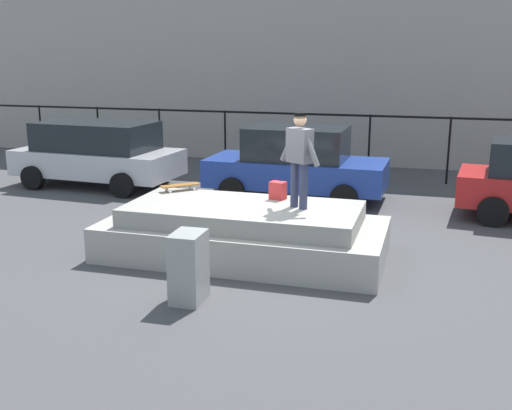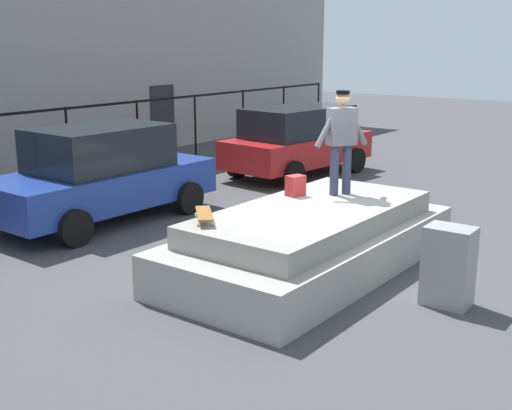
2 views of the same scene
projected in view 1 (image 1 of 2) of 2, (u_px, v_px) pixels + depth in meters
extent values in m
plane|color=#424244|center=(259.00, 258.00, 10.80)|extent=(60.00, 60.00, 0.00)
cube|color=#9E9B93|center=(243.00, 239.00, 10.86)|extent=(5.00, 2.37, 0.62)
cube|color=gray|center=(243.00, 214.00, 10.75)|extent=(4.10, 1.95, 0.32)
cylinder|color=#2D334C|center=(304.00, 186.00, 10.35)|extent=(0.14, 0.14, 0.80)
cylinder|color=#2D334C|center=(294.00, 184.00, 10.51)|extent=(0.14, 0.14, 0.80)
cube|color=#595960|center=(300.00, 146.00, 10.26)|extent=(0.50, 0.44, 0.58)
cylinder|color=#595960|center=(311.00, 149.00, 10.07)|extent=(0.37, 0.28, 0.58)
cylinder|color=#595960|center=(289.00, 145.00, 10.47)|extent=(0.37, 0.28, 0.58)
sphere|color=tan|center=(300.00, 120.00, 10.16)|extent=(0.22, 0.22, 0.22)
cylinder|color=black|center=(300.00, 114.00, 10.13)|extent=(0.29, 0.29, 0.05)
cube|color=brown|center=(180.00, 185.00, 11.82)|extent=(0.69, 0.69, 0.02)
cylinder|color=silver|center=(194.00, 189.00, 11.87)|extent=(0.06, 0.06, 0.06)
cylinder|color=silver|center=(190.00, 187.00, 12.04)|extent=(0.06, 0.06, 0.06)
cylinder|color=silver|center=(170.00, 192.00, 11.64)|extent=(0.06, 0.06, 0.06)
cylinder|color=silver|center=(166.00, 190.00, 11.81)|extent=(0.06, 0.06, 0.06)
cube|color=red|center=(278.00, 191.00, 11.11)|extent=(0.32, 0.26, 0.33)
cube|color=#B7B7BC|center=(98.00, 162.00, 16.57)|extent=(4.57, 2.24, 0.68)
cube|color=black|center=(96.00, 136.00, 16.40)|extent=(3.22, 1.93, 0.75)
cylinder|color=black|center=(79.00, 165.00, 18.03)|extent=(0.65, 0.26, 0.64)
cylinder|color=black|center=(33.00, 178.00, 16.18)|extent=(0.65, 0.26, 0.64)
cylinder|color=black|center=(161.00, 171.00, 17.13)|extent=(0.65, 0.26, 0.64)
cylinder|color=black|center=(123.00, 185.00, 15.28)|extent=(0.65, 0.26, 0.64)
cube|color=navy|center=(296.00, 173.00, 15.11)|extent=(4.44, 1.94, 0.68)
cube|color=black|center=(297.00, 143.00, 14.93)|extent=(2.45, 1.68, 0.80)
cylinder|color=black|center=(256.00, 175.00, 16.48)|extent=(0.64, 0.23, 0.64)
cylinder|color=black|center=(232.00, 190.00, 14.71)|extent=(0.64, 0.23, 0.64)
cylinder|color=black|center=(356.00, 182.00, 15.68)|extent=(0.64, 0.23, 0.64)
cylinder|color=black|center=(344.00, 198.00, 13.92)|extent=(0.64, 0.23, 0.64)
cylinder|color=black|center=(495.00, 194.00, 14.35)|extent=(0.66, 0.28, 0.64)
cylinder|color=black|center=(493.00, 212.00, 12.73)|extent=(0.66, 0.28, 0.64)
cube|color=gray|center=(189.00, 267.00, 8.83)|extent=(0.45, 0.61, 1.05)
cylinder|color=black|center=(41.00, 133.00, 20.33)|extent=(0.06, 0.06, 1.87)
cylinder|color=black|center=(99.00, 136.00, 19.73)|extent=(0.06, 0.06, 1.87)
cylinder|color=black|center=(160.00, 138.00, 19.13)|extent=(0.06, 0.06, 1.87)
cylinder|color=black|center=(225.00, 141.00, 18.53)|extent=(0.06, 0.06, 1.87)
cylinder|color=black|center=(295.00, 144.00, 17.93)|extent=(0.06, 0.06, 1.87)
cylinder|color=black|center=(369.00, 147.00, 17.33)|extent=(0.06, 0.06, 1.87)
cylinder|color=black|center=(449.00, 151.00, 16.74)|extent=(0.06, 0.06, 1.87)
cube|color=black|center=(332.00, 115.00, 17.41)|extent=(24.00, 0.04, 0.06)
cube|color=gray|center=(361.00, 62.00, 23.01)|extent=(31.55, 8.46, 6.47)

